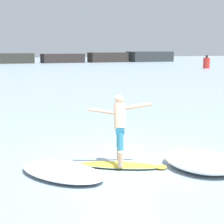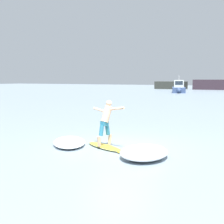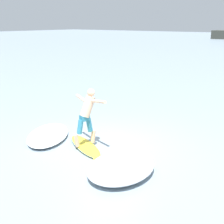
% 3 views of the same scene
% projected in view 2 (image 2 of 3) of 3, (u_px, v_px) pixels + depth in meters
% --- Properties ---
extents(ground_plane, '(200.00, 200.00, 0.00)m').
position_uv_depth(ground_plane, '(119.00, 146.00, 12.03)').
color(ground_plane, '#80929E').
extents(surfboard, '(2.11, 1.40, 0.23)m').
position_uv_depth(surfboard, '(105.00, 147.00, 11.61)').
color(surfboard, yellow).
rests_on(surfboard, ground).
extents(surfer, '(1.55, 0.86, 1.68)m').
position_uv_depth(surfer, '(106.00, 119.00, 11.60)').
color(surfer, '#D8AE8C').
rests_on(surfer, surfboard).
extents(fishing_boat_near_jetty, '(4.02, 7.85, 3.11)m').
position_uv_depth(fishing_boat_near_jetty, '(179.00, 88.00, 55.92)').
color(fishing_boat_near_jetty, '#384C77').
rests_on(fishing_boat_near_jetty, ground).
extents(wave_foam_at_tail, '(1.79, 2.23, 0.36)m').
position_uv_depth(wave_foam_at_tail, '(144.00, 152.00, 10.19)').
color(wave_foam_at_tail, white).
rests_on(wave_foam_at_tail, ground).
extents(wave_foam_at_nose, '(2.31, 2.57, 0.22)m').
position_uv_depth(wave_foam_at_nose, '(69.00, 142.00, 12.16)').
color(wave_foam_at_nose, white).
rests_on(wave_foam_at_nose, ground).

